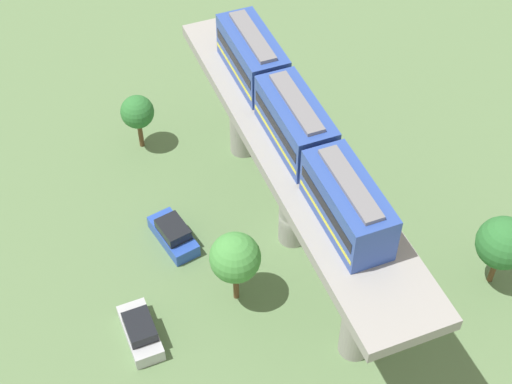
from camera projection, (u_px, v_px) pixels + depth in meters
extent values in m
plane|color=#5B7A4C|center=(292.00, 237.00, 52.44)|extent=(120.00, 120.00, 0.00)
cylinder|color=#999691|center=(242.00, 110.00, 55.52)|extent=(1.90, 1.90, 7.84)
cylinder|color=#999691|center=(294.00, 199.00, 49.58)|extent=(1.90, 1.90, 7.84)
cylinder|color=#999691|center=(360.00, 311.00, 43.63)|extent=(1.90, 1.90, 7.84)
cube|color=#999691|center=(297.00, 151.00, 46.42)|extent=(5.20, 28.85, 0.80)
cube|color=#2D4CA5|center=(252.00, 57.00, 49.67)|extent=(2.60, 6.60, 3.00)
cube|color=black|center=(252.00, 54.00, 49.49)|extent=(2.64, 6.07, 0.70)
cube|color=yellow|center=(252.00, 66.00, 50.22)|extent=(2.64, 6.34, 0.24)
cube|color=slate|center=(252.00, 36.00, 48.49)|extent=(1.10, 5.61, 0.24)
cube|color=#2D4CA5|center=(295.00, 123.00, 45.26)|extent=(2.60, 6.60, 3.00)
cube|color=black|center=(295.00, 120.00, 45.08)|extent=(2.64, 6.07, 0.70)
cube|color=yellow|center=(295.00, 133.00, 45.81)|extent=(2.64, 6.34, 0.24)
cube|color=slate|center=(296.00, 102.00, 44.08)|extent=(1.10, 5.61, 0.24)
cube|color=#2D4CA5|center=(348.00, 204.00, 40.85)|extent=(2.60, 6.60, 3.00)
cube|color=black|center=(348.00, 201.00, 40.67)|extent=(2.64, 6.07, 0.70)
cube|color=yellow|center=(346.00, 214.00, 41.40)|extent=(2.64, 6.34, 0.24)
cube|color=slate|center=(350.00, 184.00, 39.67)|extent=(1.10, 5.61, 0.24)
cube|color=#284CB7|center=(173.00, 236.00, 51.87)|extent=(2.59, 4.47, 1.00)
cube|color=black|center=(173.00, 229.00, 51.14)|extent=(2.06, 2.58, 0.76)
cube|color=#B2B5BA|center=(141.00, 333.00, 46.65)|extent=(1.89, 4.24, 1.00)
cube|color=black|center=(140.00, 327.00, 45.91)|extent=(1.69, 2.33, 0.76)
cylinder|color=brown|center=(494.00, 266.00, 48.94)|extent=(0.36, 0.36, 2.88)
sphere|color=#2D7233|center=(503.00, 243.00, 47.21)|extent=(3.38, 3.38, 3.38)
cylinder|color=brown|center=(236.00, 282.00, 47.94)|extent=(0.36, 0.36, 3.15)
sphere|color=#479342|center=(235.00, 258.00, 46.15)|extent=(3.17, 3.17, 3.17)
cylinder|color=brown|center=(140.00, 132.00, 57.72)|extent=(0.36, 0.36, 2.69)
sphere|color=#2D7233|center=(137.00, 112.00, 56.23)|extent=(2.49, 2.49, 2.49)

